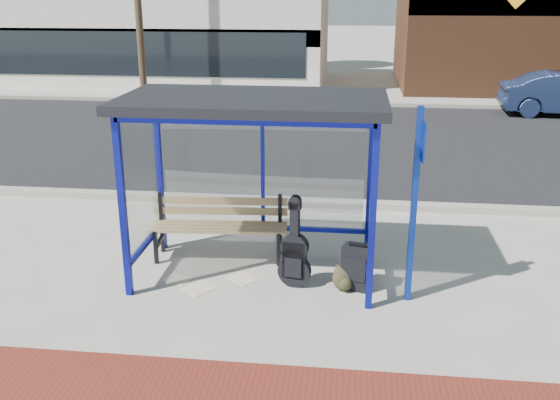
# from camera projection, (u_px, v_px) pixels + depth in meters

# --- Properties ---
(ground) EXTENTS (120.00, 120.00, 0.00)m
(ground) POSITION_uv_depth(u_px,v_px,m) (256.00, 275.00, 8.45)
(ground) COLOR #B2ADA0
(ground) RESTS_ON ground
(brick_paver_strip) EXTENTS (60.00, 1.00, 0.01)m
(brick_paver_strip) POSITION_uv_depth(u_px,v_px,m) (214.00, 391.00, 6.00)
(brick_paver_strip) COLOR maroon
(brick_paver_strip) RESTS_ON ground
(curb_near) EXTENTS (60.00, 0.25, 0.12)m
(curb_near) POSITION_uv_depth(u_px,v_px,m) (281.00, 202.00, 11.16)
(curb_near) COLOR gray
(curb_near) RESTS_ON ground
(street_asphalt) EXTENTS (60.00, 10.00, 0.00)m
(street_asphalt) POSITION_uv_depth(u_px,v_px,m) (304.00, 140.00, 15.97)
(street_asphalt) COLOR black
(street_asphalt) RESTS_ON ground
(curb_far) EXTENTS (60.00, 0.25, 0.12)m
(curb_far) POSITION_uv_depth(u_px,v_px,m) (316.00, 103.00, 20.75)
(curb_far) COLOR gray
(curb_far) RESTS_ON ground
(far_sidewalk) EXTENTS (60.00, 4.00, 0.01)m
(far_sidewalk) POSITION_uv_depth(u_px,v_px,m) (319.00, 95.00, 22.55)
(far_sidewalk) COLOR #B2ADA0
(far_sidewalk) RESTS_ON ground
(bus_shelter) EXTENTS (3.30, 1.80, 2.42)m
(bus_shelter) POSITION_uv_depth(u_px,v_px,m) (255.00, 123.00, 7.85)
(bus_shelter) COLOR #0C1289
(bus_shelter) RESTS_ON ground
(storefront_white) EXTENTS (18.00, 6.04, 4.00)m
(storefront_white) POSITION_uv_depth(u_px,v_px,m) (107.00, 31.00, 25.71)
(storefront_white) COLOR silver
(storefront_white) RESTS_ON ground
(storefront_brown) EXTENTS (10.00, 7.08, 6.40)m
(storefront_brown) POSITION_uv_depth(u_px,v_px,m) (534.00, 1.00, 23.92)
(storefront_brown) COLOR #59331E
(storefront_brown) RESTS_ON ground
(bench) EXTENTS (1.97, 0.60, 0.92)m
(bench) POSITION_uv_depth(u_px,v_px,m) (219.00, 223.00, 8.86)
(bench) COLOR black
(bench) RESTS_ON ground
(guitar_bag) EXTENTS (0.44, 0.19, 1.16)m
(guitar_bag) POSITION_uv_depth(u_px,v_px,m) (295.00, 256.00, 8.00)
(guitar_bag) COLOR black
(guitar_bag) RESTS_ON ground
(suitcase) EXTENTS (0.41, 0.32, 0.64)m
(suitcase) POSITION_uv_depth(u_px,v_px,m) (357.00, 268.00, 7.97)
(suitcase) COLOR black
(suitcase) RESTS_ON ground
(backpack) EXTENTS (0.34, 0.32, 0.33)m
(backpack) POSITION_uv_depth(u_px,v_px,m) (343.00, 279.00, 7.97)
(backpack) COLOR #302E1A
(backpack) RESTS_ON ground
(sign_post) EXTENTS (0.10, 0.30, 2.43)m
(sign_post) POSITION_uv_depth(u_px,v_px,m) (415.00, 196.00, 7.34)
(sign_post) COLOR navy
(sign_post) RESTS_ON ground
(newspaper_a) EXTENTS (0.41, 0.37, 0.01)m
(newspaper_a) POSITION_uv_depth(u_px,v_px,m) (177.00, 279.00, 8.31)
(newspaper_a) COLOR white
(newspaper_a) RESTS_ON ground
(newspaper_b) EXTENTS (0.49, 0.50, 0.01)m
(newspaper_b) POSITION_uv_depth(u_px,v_px,m) (199.00, 288.00, 8.05)
(newspaper_b) COLOR white
(newspaper_b) RESTS_ON ground
(newspaper_c) EXTENTS (0.46, 0.45, 0.01)m
(newspaper_c) POSITION_uv_depth(u_px,v_px,m) (242.00, 279.00, 8.33)
(newspaper_c) COLOR white
(newspaper_c) RESTS_ON ground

